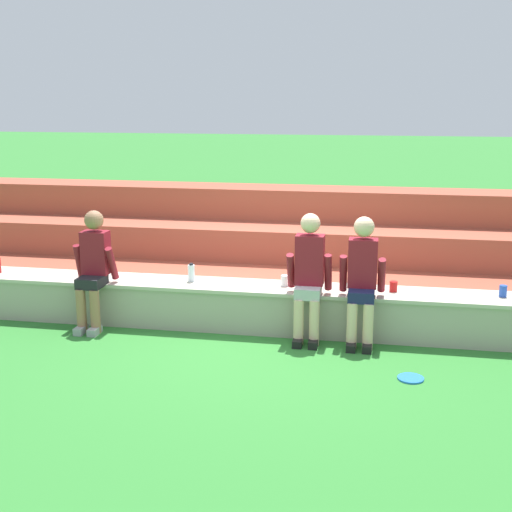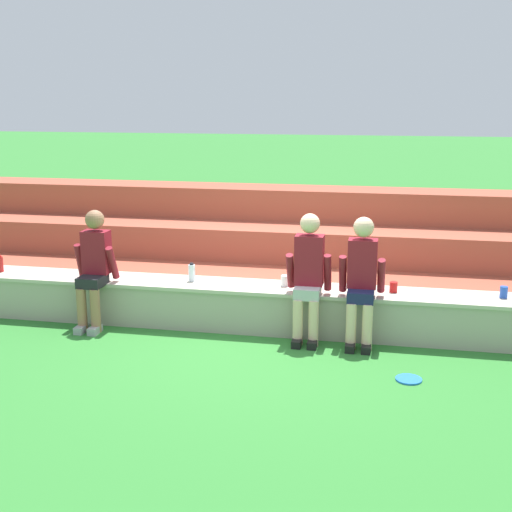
% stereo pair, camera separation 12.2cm
% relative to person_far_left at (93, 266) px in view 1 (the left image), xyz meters
% --- Properties ---
extents(ground_plane, '(80.00, 80.00, 0.00)m').
position_rel_person_far_left_xyz_m(ground_plane, '(1.96, 0.03, -0.73)').
color(ground_plane, '#2D752D').
extents(stone_seating_wall, '(8.67, 0.59, 0.51)m').
position_rel_person_far_left_xyz_m(stone_seating_wall, '(1.96, 0.30, -0.45)').
color(stone_seating_wall, '#A8A08E').
rests_on(stone_seating_wall, ground).
extents(brick_bleachers, '(10.49, 2.26, 1.33)m').
position_rel_person_far_left_xyz_m(brick_bleachers, '(1.96, 2.17, -0.21)').
color(brick_bleachers, '#A04935').
rests_on(brick_bleachers, ground).
extents(person_far_left, '(0.48, 0.55, 1.36)m').
position_rel_person_far_left_xyz_m(person_far_left, '(0.00, 0.00, 0.00)').
color(person_far_left, '#996B4C').
rests_on(person_far_left, ground).
extents(person_left_of_center, '(0.49, 0.49, 1.40)m').
position_rel_person_far_left_xyz_m(person_left_of_center, '(2.47, 0.02, 0.02)').
color(person_left_of_center, beige).
rests_on(person_left_of_center, ground).
extents(person_center, '(0.49, 0.51, 1.38)m').
position_rel_person_far_left_xyz_m(person_center, '(3.04, 0.02, 0.02)').
color(person_center, beige).
rests_on(person_center, ground).
extents(water_bottle_center_gap, '(0.08, 0.08, 0.22)m').
position_rel_person_far_left_xyz_m(water_bottle_center_gap, '(1.06, 0.34, -0.11)').
color(water_bottle_center_gap, silver).
rests_on(water_bottle_center_gap, stone_seating_wall).
extents(plastic_cup_middle, '(0.09, 0.09, 0.12)m').
position_rel_person_far_left_xyz_m(plastic_cup_middle, '(2.16, 0.35, -0.15)').
color(plastic_cup_middle, white).
rests_on(plastic_cup_middle, stone_seating_wall).
extents(plastic_cup_left_end, '(0.09, 0.09, 0.11)m').
position_rel_person_far_left_xyz_m(plastic_cup_left_end, '(3.37, 0.34, -0.16)').
color(plastic_cup_left_end, red).
rests_on(plastic_cup_left_end, stone_seating_wall).
extents(plastic_cup_right_end, '(0.08, 0.08, 0.13)m').
position_rel_person_far_left_xyz_m(plastic_cup_right_end, '(4.53, 0.35, -0.15)').
color(plastic_cup_right_end, blue).
rests_on(plastic_cup_right_end, stone_seating_wall).
extents(frisbee, '(0.25, 0.25, 0.02)m').
position_rel_person_far_left_xyz_m(frisbee, '(3.55, -0.87, -0.72)').
color(frisbee, blue).
rests_on(frisbee, ground).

